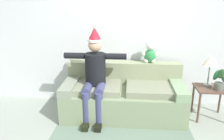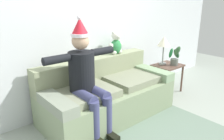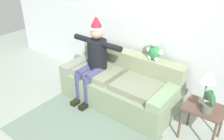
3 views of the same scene
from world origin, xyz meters
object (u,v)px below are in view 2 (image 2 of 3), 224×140
table_lamp (164,43)px  side_table (167,69)px  person_seated (86,76)px  potted_plant (175,57)px  teddy_bear (116,44)px  couch (107,94)px

table_lamp → side_table: bearing=-59.3°
person_seated → potted_plant: (1.98, 0.02, -0.07)m
teddy_bear → table_lamp: teddy_bear is taller
couch → potted_plant: bearing=-5.5°
teddy_bear → potted_plant: (1.06, -0.44, -0.31)m
couch → potted_plant: 1.56m
teddy_bear → side_table: bearing=-18.7°
person_seated → side_table: 1.95m
couch → table_lamp: table_lamp is taller
couch → side_table: (1.45, -0.05, 0.12)m
side_table → table_lamp: 0.52m
person_seated → teddy_bear: (0.92, 0.46, 0.24)m
teddy_bear → table_lamp: 0.99m
couch → side_table: 1.46m
person_seated → table_lamp: person_seated is taller
person_seated → table_lamp: bearing=6.2°
person_seated → side_table: bearing=3.4°
teddy_bear → couch: bearing=-146.9°
couch → teddy_bear: teddy_bear is taller
side_table → person_seated: bearing=-176.6°
side_table → table_lamp: table_lamp is taller
table_lamp → person_seated: bearing=-173.8°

